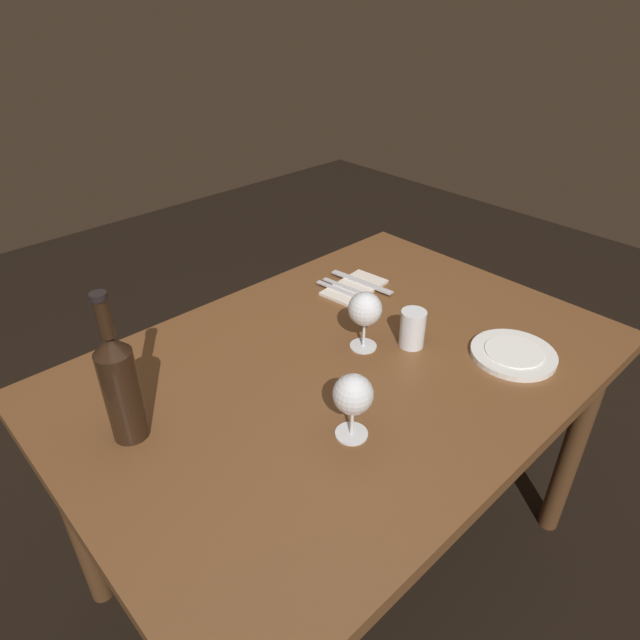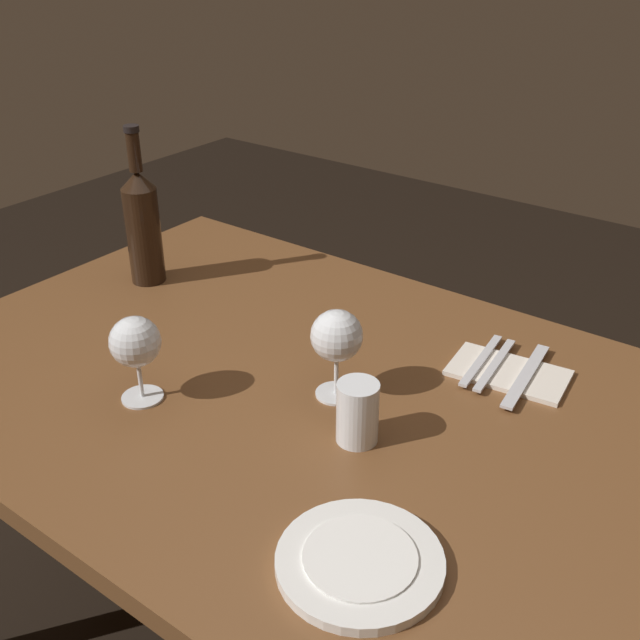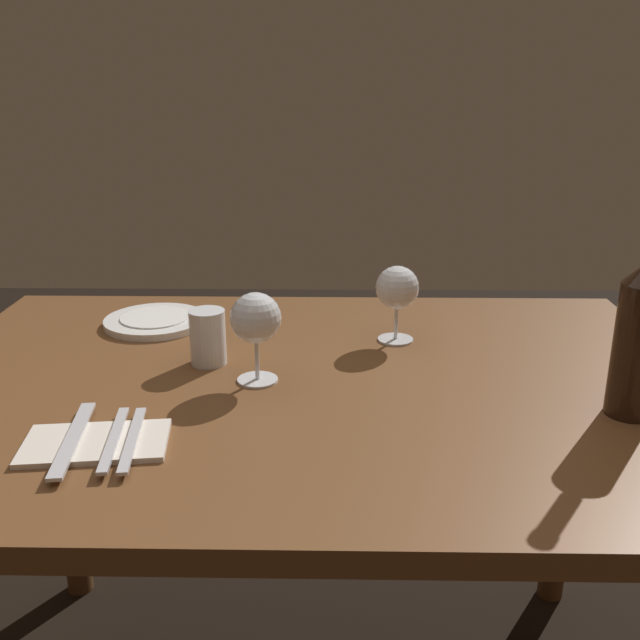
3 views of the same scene
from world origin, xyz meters
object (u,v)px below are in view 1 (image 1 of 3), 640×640
Objects in this scene: table_knife at (362,282)px; water_tumbler at (412,331)px; wine_glass_left at (353,396)px; folded_napkin at (354,287)px; fork_inner at (348,288)px; wine_bottle at (120,385)px; fork_outer at (342,291)px; wine_glass_right at (365,310)px; dinner_plate at (513,354)px.

water_tumbler is at bearing -114.63° from table_knife.
wine_glass_left reaches higher than folded_napkin.
table_knife is (0.06, -0.00, 0.00)m from fork_inner.
wine_bottle is 3.37× the size of water_tumbler.
fork_inner is (0.73, 0.11, -0.11)m from wine_bottle.
fork_inner is at bearing 8.57° from wine_bottle.
wine_glass_left is 0.45× the size of wine_bottle.
water_tumbler is 0.47× the size of folded_napkin.
table_knife is (0.13, 0.29, -0.03)m from water_tumbler.
wine_bottle is 0.68m from water_tumbler.
water_tumbler is 0.45× the size of table_knife.
wine_glass_left reaches higher than fork_outer.
water_tumbler reaches higher than fork_outer.
wine_glass_left is 0.68× the size of table_knife.
fork_inner is at bearing 51.92° from wine_glass_right.
wine_glass_left is 0.96× the size of wine_glass_right.
wine_glass_right is 0.46× the size of wine_bottle.
wine_bottle is at bearing 168.99° from wine_glass_right.
wine_glass_left is at bearing 170.13° from dinner_plate.
water_tumbler is 0.30m from fork_inner.
folded_napkin is at bearing 48.06° from wine_glass_right.
wine_glass_left reaches higher than fork_inner.
dinner_plate is at bearing -80.14° from fork_outer.
folded_napkin is 1.12× the size of fork_outer.
fork_outer is at bearing 56.24° from wine_glass_right.
wine_glass_left is 0.60m from folded_napkin.
table_knife reaches higher than folded_napkin.
dinner_plate is at bearing -85.89° from folded_napkin.
dinner_plate reaches higher than fork_inner.
water_tumbler reaches higher than folded_napkin.
folded_napkin is (0.10, 0.29, -0.04)m from water_tumbler.
wine_glass_left reaches higher than water_tumbler.
dinner_plate reaches higher than fork_outer.
fork_inner and table_knife have the same top height.
folded_napkin is (0.20, 0.22, -0.10)m from wine_glass_right.
wine_glass_right reaches higher than dinner_plate.
dinner_plate is at bearing -25.85° from wine_bottle.
fork_outer is at bearing 180.00° from folded_napkin.
dinner_plate is (0.47, -0.08, -0.09)m from wine_glass_left.
water_tumbler is 0.24m from dinner_plate.
wine_bottle is 1.78× the size of fork_inner.
wine_glass_right is at bearing -11.01° from wine_bottle.
water_tumbler reaches higher than fork_inner.
fork_outer is at bearing 8.87° from wine_bottle.
wine_glass_left is 0.71× the size of folded_napkin.
dinner_plate is 1.11× the size of fork_inner.
water_tumbler is at bearing -105.14° from fork_inner.
wine_bottle reaches higher than dinner_plate.
table_knife is at bearing 41.35° from wine_glass_left.
wine_glass_left is 0.62m from table_knife.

